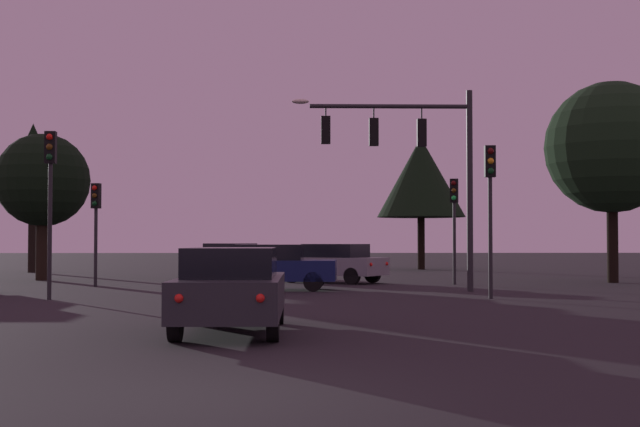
% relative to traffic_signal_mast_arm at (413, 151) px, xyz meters
% --- Properties ---
extents(ground_plane, '(168.00, 168.00, 0.00)m').
position_rel_traffic_signal_mast_arm_xyz_m(ground_plane, '(-4.71, 5.68, -4.58)').
color(ground_plane, black).
rests_on(ground_plane, ground).
extents(traffic_signal_mast_arm, '(5.89, 0.37, 6.55)m').
position_rel_traffic_signal_mast_arm_xyz_m(traffic_signal_mast_arm, '(0.00, 0.00, 0.00)').
color(traffic_signal_mast_arm, '#232326').
rests_on(traffic_signal_mast_arm, ground).
extents(traffic_light_corner_left, '(0.31, 0.36, 4.36)m').
position_rel_traffic_signal_mast_arm_xyz_m(traffic_light_corner_left, '(1.72, -3.55, -1.50)').
color(traffic_light_corner_left, '#232326').
rests_on(traffic_light_corner_left, ground).
extents(traffic_light_corner_right, '(0.34, 0.38, 3.71)m').
position_rel_traffic_signal_mast_arm_xyz_m(traffic_light_corner_right, '(-10.97, 3.22, -1.94)').
color(traffic_light_corner_right, '#232326').
rests_on(traffic_light_corner_right, ground).
extents(traffic_light_median, '(0.35, 0.38, 3.98)m').
position_rel_traffic_signal_mast_arm_xyz_m(traffic_light_median, '(2.16, 4.39, -1.75)').
color(traffic_light_median, '#232326').
rests_on(traffic_light_median, ground).
extents(traffic_light_far_side, '(0.31, 0.35, 4.71)m').
position_rel_traffic_signal_mast_arm_xyz_m(traffic_light_far_side, '(-10.69, -3.58, -1.26)').
color(traffic_light_far_side, '#232326').
rests_on(traffic_light_far_side, ground).
extents(car_nearside_lane, '(1.83, 4.58, 1.52)m').
position_rel_traffic_signal_mast_arm_xyz_m(car_nearside_lane, '(-4.96, -12.35, -3.78)').
color(car_nearside_lane, '#232328').
rests_on(car_nearside_lane, ground).
extents(car_crossing_left, '(4.37, 2.14, 1.52)m').
position_rel_traffic_signal_mast_arm_xyz_m(car_crossing_left, '(-4.59, 0.99, -3.79)').
color(car_crossing_left, '#0F1947').
rests_on(car_crossing_left, ground).
extents(car_far_lane, '(4.12, 4.05, 1.52)m').
position_rel_traffic_signal_mast_arm_xyz_m(car_far_lane, '(-6.85, 13.20, -3.79)').
color(car_far_lane, '#232328').
rests_on(car_far_lane, ground).
extents(car_parked_lot, '(4.44, 3.78, 1.52)m').
position_rel_traffic_signal_mast_arm_xyz_m(car_parked_lot, '(-2.34, 5.84, -3.79)').
color(car_parked_lot, gray).
rests_on(car_parked_lot, ground).
extents(tree_behind_sign, '(3.34, 3.34, 7.76)m').
position_rel_traffic_signal_mast_arm_xyz_m(tree_behind_sign, '(-17.48, 17.29, 1.15)').
color(tree_behind_sign, black).
rests_on(tree_behind_sign, ground).
extents(tree_left_far, '(3.88, 3.88, 6.12)m').
position_rel_traffic_signal_mast_arm_xyz_m(tree_left_far, '(-14.37, 8.37, -0.43)').
color(tree_left_far, black).
rests_on(tree_left_far, ground).
extents(tree_center_horizon, '(5.06, 5.06, 7.60)m').
position_rel_traffic_signal_mast_arm_xyz_m(tree_center_horizon, '(3.40, 21.43, 0.71)').
color(tree_center_horizon, black).
rests_on(tree_center_horizon, ground).
extents(tree_right_cluster, '(5.19, 5.19, 7.93)m').
position_rel_traffic_signal_mast_arm_xyz_m(tree_right_cluster, '(8.64, 5.66, 0.74)').
color(tree_right_cluster, black).
rests_on(tree_right_cluster, ground).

